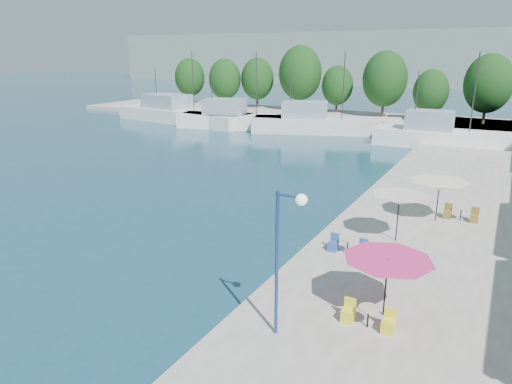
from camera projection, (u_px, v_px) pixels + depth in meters
The scene contains 21 objects.
quay_far at pixel (341, 119), 67.64m from camera, with size 90.00×16.00×0.60m, color gray.
hill_west at pixel (371, 58), 153.36m from camera, with size 180.00×40.00×16.00m, color gray.
trawler_01 at pixel (181, 114), 66.46m from camera, with size 22.67×8.75×10.20m.
trawler_02 at pixel (240, 120), 60.74m from camera, with size 18.04×8.69×10.20m.
trawler_03 at pixel (323, 124), 57.42m from camera, with size 19.01×10.85×10.20m.
trawler_04 at pixel (448, 138), 48.15m from camera, with size 16.00×4.86×10.20m.
tree_01 at pixel (190, 77), 84.32m from camera, with size 5.51×5.51×8.16m.
tree_02 at pixel (225, 79), 78.69m from camera, with size 5.51×5.51×8.15m.
tree_03 at pixel (257, 79), 78.05m from camera, with size 5.59×5.59×8.28m.
tree_04 at pixel (300, 73), 73.56m from camera, with size 6.93×6.93×10.26m.
tree_05 at pixel (337, 85), 71.33m from camera, with size 4.88×4.88×7.22m.
tree_06 at pixel (385, 79), 65.89m from camera, with size 6.37×6.37×9.42m.
tree_07 at pixel (431, 91), 61.92m from camera, with size 4.71×4.71×6.97m.
tree_08 at pixel (488, 84), 59.27m from camera, with size 6.11×6.11×9.05m.
umbrella_pink at pixel (388, 266), 15.86m from camera, with size 3.15×3.15×2.20m.
umbrella_white at pixel (399, 200), 22.30m from camera, with size 2.64×2.64×2.42m.
umbrella_cream at pixel (439, 185), 25.07m from camera, with size 3.15×3.15×2.31m.
cafe_table_01 at pixel (368, 320), 15.61m from camera, with size 1.82×0.70×0.76m.
cafe_table_02 at pixel (347, 248), 21.33m from camera, with size 1.82×0.70×0.76m.
cafe_table_03 at pixel (461, 215), 25.63m from camera, with size 1.82×0.70×0.76m.
street_lamp at pixel (286, 239), 14.20m from camera, with size 1.04×0.36×5.03m.
Camera 1 is at (13.86, 1.50, 9.63)m, focal length 32.00 mm.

